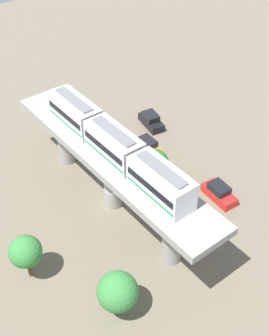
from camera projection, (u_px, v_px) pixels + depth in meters
The scene contains 9 objects.
ground_plane at pixel (113, 204), 50.52m from camera, with size 120.00×120.00×0.00m, color #706654.
viaduct at pixel (112, 167), 47.06m from camera, with size 5.20×28.85×6.94m.
train at pixel (114, 145), 44.68m from camera, with size 2.64×20.50×3.24m.
parked_car_orange at pixel (148, 147), 56.95m from camera, with size 1.96×4.27×1.76m.
parked_car_black at pixel (151, 121), 61.16m from camera, with size 2.59×4.47×1.76m.
parked_car_red at pixel (219, 193), 50.74m from camera, with size 2.18×4.35×1.76m.
tree_near_viaduct at pixel (25, 252), 41.16m from camera, with size 3.04×3.04×4.96m.
tree_mid_lot at pixel (118, 292), 38.50m from camera, with size 3.54×3.54×4.78m.
tree_far_corner at pixel (153, 165), 49.84m from camera, with size 3.54×3.54×5.47m.
Camera 1 is at (-20.24, -29.59, 35.88)m, focal length 49.72 mm.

